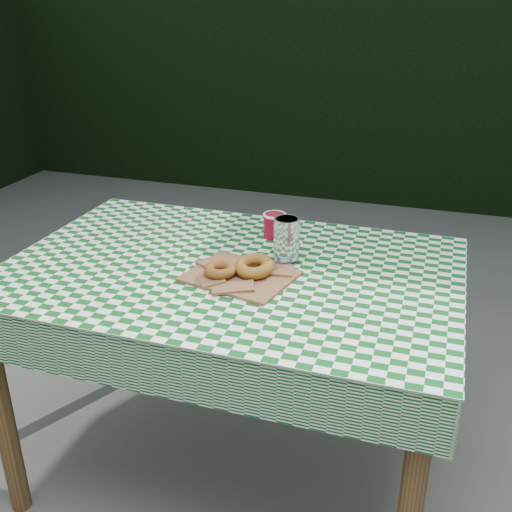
{
  "coord_description": "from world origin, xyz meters",
  "views": [
    {
      "loc": [
        0.59,
        -1.53,
        1.5
      ],
      "look_at": [
        0.1,
        -0.02,
        0.79
      ],
      "focal_mm": 42.09,
      "sensor_mm": 36.0,
      "label": 1
    }
  ],
  "objects": [
    {
      "name": "paper_bag",
      "position": [
        0.08,
        -0.11,
        0.76
      ],
      "size": [
        0.32,
        0.28,
        0.02
      ],
      "primitive_type": "cube",
      "rotation": [
        0.0,
        0.0,
        -0.22
      ],
      "color": "brown",
      "rests_on": "tablecloth"
    },
    {
      "name": "ground",
      "position": [
        0.0,
        0.0,
        0.0
      ],
      "size": [
        60.0,
        60.0,
        0.0
      ],
      "primitive_type": "plane",
      "color": "#595953",
      "rests_on": "ground"
    },
    {
      "name": "tablecloth",
      "position": [
        0.03,
        -0.05,
        0.75
      ],
      "size": [
        1.31,
        0.88,
        0.01
      ],
      "primitive_type": "cube",
      "rotation": [
        0.0,
        0.0,
        -0.0
      ],
      "color": "#0C4E19",
      "rests_on": "table"
    },
    {
      "name": "bagel_back",
      "position": [
        0.11,
        -0.1,
        0.79
      ],
      "size": [
        0.14,
        0.14,
        0.03
      ],
      "primitive_type": "torus",
      "rotation": [
        0.0,
        0.0,
        -0.28
      ],
      "color": "#92551E",
      "rests_on": "paper_bag"
    },
    {
      "name": "hedge_north",
      "position": [
        0.0,
        3.2,
        0.9
      ],
      "size": [
        7.0,
        0.7,
        1.8
      ],
      "primitive_type": "cube",
      "color": "black",
      "rests_on": "ground"
    },
    {
      "name": "bagel_front",
      "position": [
        0.03,
        -0.14,
        0.79
      ],
      "size": [
        0.1,
        0.1,
        0.03
      ],
      "primitive_type": "torus",
      "rotation": [
        0.0,
        0.0,
        -0.14
      ],
      "color": "brown",
      "rests_on": "paper_bag"
    },
    {
      "name": "drinking_glass",
      "position": [
        0.17,
        0.03,
        0.82
      ],
      "size": [
        0.09,
        0.09,
        0.14
      ],
      "primitive_type": "cylinder",
      "rotation": [
        0.0,
        0.0,
        -0.21
      ],
      "color": "white",
      "rests_on": "tablecloth"
    },
    {
      "name": "table",
      "position": [
        0.03,
        -0.05,
        0.38
      ],
      "size": [
        1.29,
        0.86,
        0.75
      ],
      "primitive_type": "cube",
      "rotation": [
        0.0,
        0.0,
        -0.0
      ],
      "color": "brown",
      "rests_on": "ground"
    },
    {
      "name": "coffee_mug",
      "position": [
        0.08,
        0.2,
        0.8
      ],
      "size": [
        0.15,
        0.15,
        0.08
      ],
      "primitive_type": null,
      "rotation": [
        0.0,
        0.0,
        0.08
      ],
      "color": "maroon",
      "rests_on": "tablecloth"
    }
  ]
}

